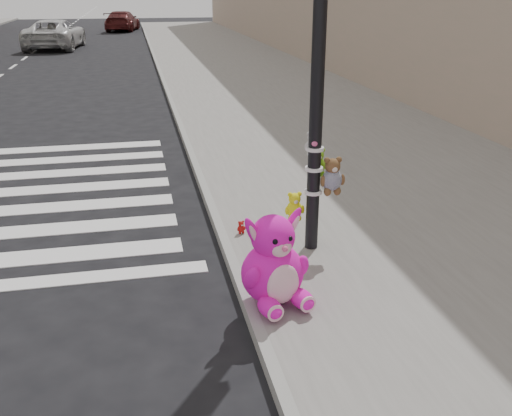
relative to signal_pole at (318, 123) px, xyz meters
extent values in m
plane|color=black|center=(-2.63, -1.81, -1.75)|extent=(120.00, 120.00, 0.00)
cube|color=slate|center=(2.37, 8.19, -1.68)|extent=(7.00, 80.00, 0.14)
cube|color=gray|center=(-1.08, 8.19, -1.68)|extent=(0.12, 80.00, 0.15)
cylinder|color=black|center=(-0.03, -0.01, 0.39)|extent=(0.16, 0.16, 4.00)
cylinder|color=white|center=(-0.03, -0.01, -0.86)|extent=(0.22, 0.22, 0.04)
cylinder|color=white|center=(-0.03, -0.01, -0.56)|extent=(0.22, 0.22, 0.04)
cylinder|color=white|center=(-0.03, -0.01, -0.31)|extent=(0.22, 0.22, 0.04)
ellipsoid|color=#FF15C4|center=(-0.93, -1.54, -1.52)|extent=(0.30, 0.40, 0.19)
ellipsoid|color=#FF15C4|center=(-0.57, -1.44, -1.52)|extent=(0.30, 0.40, 0.19)
ellipsoid|color=#FF15C4|center=(-0.83, -1.21, -1.28)|extent=(0.79, 0.72, 0.66)
ellipsoid|color=#F9BFD1|center=(-0.77, -1.43, -1.30)|extent=(0.39, 0.22, 0.44)
sphere|color=#FF15C4|center=(-0.83, -1.21, -0.86)|extent=(0.56, 0.56, 0.46)
ellipsoid|color=#FF15C4|center=(-1.03, -1.24, -0.80)|extent=(0.33, 0.17, 0.46)
ellipsoid|color=#FF15C4|center=(-0.63, -1.13, -0.80)|extent=(0.33, 0.17, 0.46)
imported|color=silver|center=(-6.13, 27.59, -0.98)|extent=(3.10, 5.78, 1.54)
imported|color=#4F1616|center=(-2.63, 40.11, -1.03)|extent=(2.84, 5.26, 1.45)
camera|label=1|loc=(-2.09, -6.34, 1.52)|focal=40.00mm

